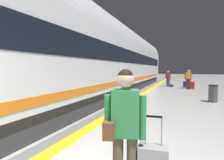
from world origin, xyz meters
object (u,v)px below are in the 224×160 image
at_px(high_speed_train, 107,57).
at_px(passenger_mid, 189,77).
at_px(suitcase_mid, 185,84).
at_px(passenger_near, 188,77).
at_px(duffel_bag_far, 171,85).
at_px(passenger_far, 168,77).
at_px(suitcase_near, 192,85).
at_px(traveller_foreground, 124,125).
at_px(waste_bin, 213,93).

height_order(high_speed_train, passenger_mid, high_speed_train).
relative_size(passenger_mid, suitcase_mid, 1.74).
height_order(passenger_near, duffel_bag_far, passenger_near).
distance_m(high_speed_train, passenger_far, 8.29).
xyz_separation_m(passenger_mid, duffel_bag_far, (-1.55, -0.33, -0.82)).
xyz_separation_m(suitcase_near, passenger_far, (-2.05, 1.60, 0.59)).
height_order(passenger_far, duffel_bag_far, passenger_far).
distance_m(high_speed_train, traveller_foreground, 9.31).
relative_size(passenger_near, suitcase_near, 2.63).
bearing_deg(passenger_far, duffel_bag_far, -39.98).
relative_size(high_speed_train, passenger_far, 18.71).
xyz_separation_m(traveller_foreground, waste_bin, (2.20, 8.31, -0.55)).
height_order(suitcase_near, passenger_mid, passenger_mid).
distance_m(passenger_near, passenger_mid, 1.44).
bearing_deg(traveller_foreground, passenger_mid, 85.44).
bearing_deg(passenger_mid, suitcase_mid, -136.53).
height_order(passenger_far, waste_bin, passenger_far).
bearing_deg(passenger_near, duffel_bag_far, 142.18).
height_order(suitcase_near, waste_bin, waste_bin).
distance_m(passenger_mid, waste_bin, 7.62).
bearing_deg(duffel_bag_far, suitcase_mid, 1.31).
relative_size(suitcase_mid, waste_bin, 1.05).
bearing_deg(passenger_far, passenger_mid, 2.06).
bearing_deg(duffel_bag_far, suitcase_near, -37.56).
distance_m(high_speed_train, suitcase_mid, 8.95).
xyz_separation_m(passenger_mid, suitcase_mid, (-0.32, -0.30, -0.65)).
xyz_separation_m(traveller_foreground, suitcase_near, (1.45, 14.19, -0.65)).
xyz_separation_m(passenger_near, passenger_mid, (0.13, 1.43, -0.04)).
xyz_separation_m(passenger_near, suitcase_mid, (-0.19, 1.13, -0.70)).
bearing_deg(passenger_near, passenger_mid, 84.79).
bearing_deg(suitcase_mid, passenger_near, -80.45).
height_order(high_speed_train, duffel_bag_far, high_speed_train).
xyz_separation_m(suitcase_mid, waste_bin, (1.25, -7.25, 0.14)).
relative_size(high_speed_train, passenger_near, 17.24).
bearing_deg(traveller_foreground, waste_bin, 75.18).
distance_m(suitcase_mid, passenger_far, 1.69).
xyz_separation_m(duffel_bag_far, waste_bin, (2.48, -7.22, 0.30)).
xyz_separation_m(high_speed_train, passenger_mid, (5.13, 7.52, -1.53)).
bearing_deg(passenger_near, passenger_far, 141.78).
bearing_deg(high_speed_train, passenger_near, 50.65).
bearing_deg(waste_bin, high_speed_train, 179.76).
bearing_deg(suitcase_mid, passenger_far, 171.28).
xyz_separation_m(high_speed_train, suitcase_mid, (4.81, 7.22, -2.19)).
xyz_separation_m(high_speed_train, passenger_near, (5.00, 6.09, -1.49)).
height_order(high_speed_train, traveller_foreground, high_speed_train).
bearing_deg(duffel_bag_far, waste_bin, -71.04).
height_order(suitcase_near, suitcase_mid, suitcase_mid).
distance_m(high_speed_train, passenger_mid, 9.23).
xyz_separation_m(traveller_foreground, passenger_near, (1.13, 14.43, 0.00)).
distance_m(traveller_foreground, suitcase_near, 14.28).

